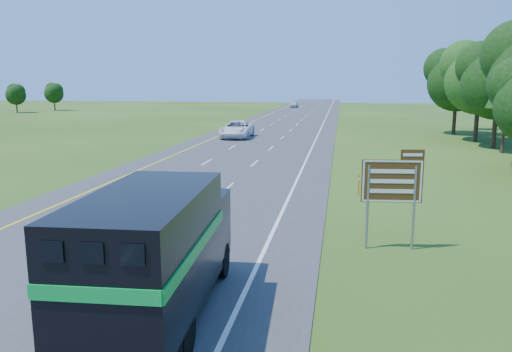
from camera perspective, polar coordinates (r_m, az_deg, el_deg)
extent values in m
cube|color=#38383A|center=(57.87, 1.59, 4.73)|extent=(15.00, 260.00, 0.04)
cube|color=yellow|center=(58.88, -3.73, 4.83)|extent=(0.15, 260.00, 0.01)
cube|color=white|center=(57.36, 7.06, 4.62)|extent=(0.15, 260.00, 0.01)
cylinder|color=black|center=(15.98, -11.22, -9.11)|extent=(0.40, 1.08, 1.06)
cylinder|color=black|center=(15.50, -3.97, -9.55)|extent=(0.40, 1.08, 1.06)
cylinder|color=black|center=(12.01, -18.14, -16.30)|extent=(0.40, 1.08, 1.06)
cylinder|color=black|center=(11.37, -8.37, -17.46)|extent=(0.40, 1.08, 1.06)
cube|color=black|center=(12.92, -11.07, -13.42)|extent=(2.74, 7.82, 0.27)
cube|color=black|center=(15.26, -7.85, -5.34)|extent=(2.45, 1.86, 1.83)
cube|color=black|center=(15.97, -7.11, -2.82)|extent=(2.12, 0.18, 0.58)
cube|color=black|center=(11.79, -12.31, -8.22)|extent=(2.71, 5.71, 2.65)
cube|color=#089E35|center=(9.31, -18.00, -12.83)|extent=(2.41, 0.17, 0.29)
cube|color=#089E35|center=(12.19, -17.83, -7.21)|extent=(0.35, 5.58, 0.29)
cube|color=#089E35|center=(11.43, -6.45, -7.95)|extent=(0.35, 5.58, 0.29)
cube|color=black|center=(9.36, -22.34, -8.02)|extent=(0.44, 0.06, 0.39)
cube|color=black|center=(9.04, -18.27, -8.41)|extent=(0.44, 0.06, 0.39)
cube|color=black|center=(8.77, -13.93, -8.76)|extent=(0.44, 0.06, 0.39)
imported|color=white|center=(54.61, -2.18, 5.37)|extent=(3.24, 6.71, 1.84)
imported|color=silver|center=(123.65, 4.37, 8.15)|extent=(2.02, 4.41, 1.47)
cylinder|color=gray|center=(18.29, 12.62, -3.51)|extent=(0.10, 0.10, 3.06)
cylinder|color=gray|center=(18.60, 17.60, -3.52)|extent=(0.10, 0.10, 3.06)
cube|color=#502E11|center=(18.22, 15.27, -0.56)|extent=(2.13, 0.27, 1.53)
cube|color=#502E11|center=(18.21, 17.46, 2.34)|extent=(0.82, 0.14, 0.37)
cube|color=white|center=(18.19, 15.30, -0.59)|extent=(2.03, 0.21, 1.47)
cube|color=orange|center=(27.18, 11.68, -0.98)|extent=(0.08, 0.04, 1.12)
cube|color=white|center=(27.12, 11.70, -0.34)|extent=(0.09, 0.05, 0.12)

